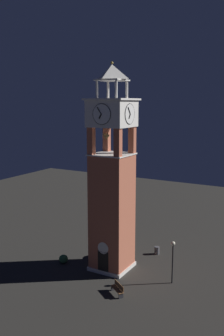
{
  "coord_description": "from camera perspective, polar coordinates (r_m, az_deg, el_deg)",
  "views": [
    {
      "loc": [
        16.28,
        -28.48,
        15.49
      ],
      "look_at": [
        0.0,
        0.0,
        9.68
      ],
      "focal_mm": 39.18,
      "sensor_mm": 36.0,
      "label": 1
    }
  ],
  "objects": [
    {
      "name": "clock_tower",
      "position": [
        33.66,
        -0.0,
        -2.93
      ],
      "size": [
        3.86,
        3.86,
        19.05
      ],
      "color": "#AD5B42",
      "rests_on": "ground"
    },
    {
      "name": "lamp_post",
      "position": [
        32.83,
        9.43,
        -13.1
      ],
      "size": [
        0.36,
        0.36,
        3.82
      ],
      "color": "black",
      "rests_on": "ground"
    },
    {
      "name": "ground",
      "position": [
        36.28,
        0.0,
        -15.23
      ],
      "size": [
        80.0,
        80.0,
        0.0
      ],
      "primitive_type": "plane",
      "color": "#2A2925"
    },
    {
      "name": "trash_bin",
      "position": [
        39.31,
        6.99,
        -12.6
      ],
      "size": [
        0.52,
        0.52,
        0.8
      ],
      "primitive_type": "cylinder",
      "color": "#4C4C51",
      "rests_on": "ground"
    },
    {
      "name": "shrub_behind_bench",
      "position": [
        37.36,
        -7.57,
        -13.84
      ],
      "size": [
        0.88,
        0.88,
        0.83
      ],
      "primitive_type": "ellipsoid",
      "color": "#336638",
      "rests_on": "ground"
    },
    {
      "name": "shrub_left_of_tower",
      "position": [
        38.38,
        1.0,
        -13.22
      ],
      "size": [
        1.16,
        1.16,
        0.66
      ],
      "primitive_type": "ellipsoid",
      "color": "#336638",
      "rests_on": "ground"
    },
    {
      "name": "park_bench",
      "position": [
        31.65,
        0.89,
        -18.25
      ],
      "size": [
        1.56,
        1.28,
        0.95
      ],
      "color": "brown",
      "rests_on": "ground"
    },
    {
      "name": "shrub_near_entry",
      "position": [
        38.28,
        -2.62,
        -13.31
      ],
      "size": [
        1.27,
        1.27,
        0.64
      ],
      "primitive_type": "ellipsoid",
      "color": "#336638",
      "rests_on": "ground"
    }
  ]
}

